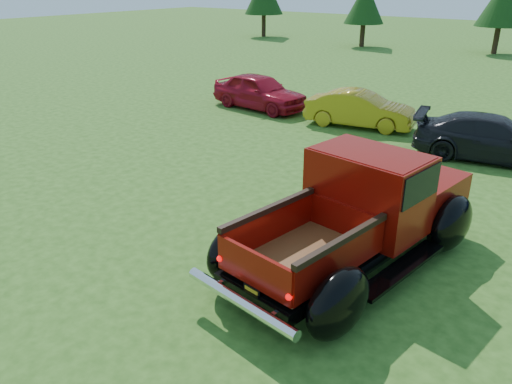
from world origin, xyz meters
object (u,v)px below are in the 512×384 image
Objects in this scene: tree_mid_left at (503,1)px; show_car_yellow at (360,109)px; show_car_red at (260,91)px; tree_west at (365,3)px; show_car_grey at (493,138)px; pickup_truck at (366,209)px.

tree_mid_left is 22.34m from show_car_yellow.
tree_mid_left reaches higher than show_car_red.
show_car_grey is (14.49, -20.99, -2.47)m from tree_west.
tree_west is 0.79× the size of pickup_truck.
show_car_grey is at bearing -111.95° from show_car_yellow.
tree_mid_left is (9.00, 2.00, 0.27)m from tree_west.
tree_west is 25.63m from show_car_grey.
tree_mid_left is 1.14× the size of show_car_grey.
show_car_grey is at bearing -76.58° from tree_mid_left.
show_car_yellow is (9.88, -20.15, -2.49)m from tree_west.
show_car_grey is at bearing -90.28° from show_car_red.
pickup_truck is (4.99, -30.22, -2.40)m from tree_mid_left.
tree_mid_left is at bearing 106.97° from pickup_truck.
pickup_truck reaches higher than show_car_red.
tree_mid_left reaches higher than show_car_grey.
tree_west reaches higher than show_car_red.
tree_west is 1.22× the size of show_car_yellow.
tree_west is at bearing -167.47° from tree_mid_left.
show_car_grey is at bearing 93.65° from pickup_truck.
show_car_yellow is (4.38, 0.05, -0.07)m from show_car_red.
tree_west is 1.13× the size of show_car_red.
show_car_yellow is (0.88, -22.15, -2.76)m from tree_mid_left.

